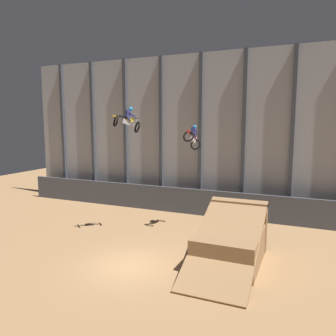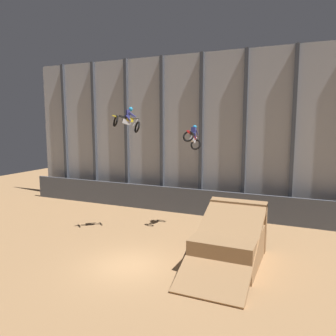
# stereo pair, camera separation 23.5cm
# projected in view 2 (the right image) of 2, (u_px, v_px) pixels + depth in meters

# --- Properties ---
(ground_plane) EXTENTS (60.00, 60.00, 0.00)m
(ground_plane) POSITION_uv_depth(u_px,v_px,m) (128.00, 266.00, 16.21)
(ground_plane) COLOR #9E754C
(arena_back_wall) EXTENTS (32.00, 0.40, 12.37)m
(arena_back_wall) POSITION_uv_depth(u_px,v_px,m) (202.00, 134.00, 25.75)
(arena_back_wall) COLOR #A3A8B2
(arena_back_wall) RESTS_ON ground_plane
(lower_barrier) EXTENTS (31.36, 0.20, 1.99)m
(lower_barrier) POSITION_uv_depth(u_px,v_px,m) (195.00, 202.00, 25.17)
(lower_barrier) COLOR #474C56
(lower_barrier) RESTS_ON ground_plane
(dirt_ramp) EXTENTS (3.10, 6.36, 2.90)m
(dirt_ramp) POSITION_uv_depth(u_px,v_px,m) (230.00, 242.00, 16.69)
(dirt_ramp) COLOR #966F48
(dirt_ramp) RESTS_ON ground_plane
(rider_bike_left_air) EXTENTS (1.65, 1.71, 1.62)m
(rider_bike_left_air) POSITION_uv_depth(u_px,v_px,m) (127.00, 120.00, 19.92)
(rider_bike_left_air) COLOR black
(rider_bike_right_air) EXTENTS (0.80, 1.71, 1.67)m
(rider_bike_right_air) POSITION_uv_depth(u_px,v_px,m) (193.00, 137.00, 20.87)
(rider_bike_right_air) COLOR black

